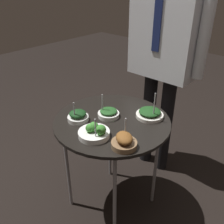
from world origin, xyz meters
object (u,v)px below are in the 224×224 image
bowl_broccoli_front_center (95,132)px  bowl_spinach_mid_left (150,113)px  serving_cart (112,127)px  waiter_figure (165,43)px  bowl_spinach_front_right (108,113)px  bowl_roast_mid_right (124,141)px  bowl_spinach_center (78,116)px

bowl_broccoli_front_center → bowl_spinach_mid_left: bearing=75.0°
serving_cart → waiter_figure: size_ratio=0.43×
bowl_spinach_mid_left → waiter_figure: waiter_figure is taller
serving_cart → bowl_spinach_front_right: 0.08m
bowl_broccoli_front_center → serving_cart: bearing=104.0°
bowl_broccoli_front_center → waiter_figure: bearing=95.9°
serving_cart → bowl_roast_mid_right: bearing=-35.0°
bowl_spinach_center → bowl_broccoli_front_center: (0.18, -0.05, 0.00)m
bowl_spinach_center → bowl_broccoli_front_center: size_ratio=0.79×
bowl_spinach_center → waiter_figure: size_ratio=0.08×
bowl_spinach_front_right → bowl_broccoli_front_center: bearing=-66.4°
bowl_broccoli_front_center → bowl_roast_mid_right: bearing=11.8°
serving_cart → bowl_broccoli_front_center: bowl_broccoli_front_center is taller
bowl_spinach_center → bowl_spinach_front_right: size_ratio=0.91×
bowl_spinach_center → bowl_broccoli_front_center: bowl_spinach_center is taller
bowl_spinach_mid_left → serving_cart: bearing=-129.7°
serving_cart → bowl_spinach_mid_left: size_ratio=3.94×
bowl_spinach_mid_left → bowl_roast_mid_right: bearing=-77.3°
bowl_roast_mid_right → waiter_figure: bearing=109.2°
bowl_roast_mid_right → waiter_figure: size_ratio=0.09×
waiter_figure → bowl_broccoli_front_center: bearing=-84.1°
serving_cart → waiter_figure: bearing=93.1°
serving_cart → bowl_roast_mid_right: size_ratio=4.84×
bowl_spinach_center → bowl_spinach_mid_left: bearing=47.5°
bowl_spinach_center → waiter_figure: 0.75m
bowl_spinach_center → waiter_figure: bearing=81.0°
serving_cart → bowl_spinach_center: (-0.14, -0.13, 0.08)m
bowl_broccoli_front_center → waiter_figure: 0.79m
bowl_spinach_mid_left → bowl_roast_mid_right: (0.07, -0.32, 0.01)m
bowl_broccoli_front_center → waiter_figure: size_ratio=0.10×
bowl_spinach_mid_left → bowl_broccoli_front_center: 0.36m
bowl_roast_mid_right → bowl_broccoli_front_center: bowl_roast_mid_right is taller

